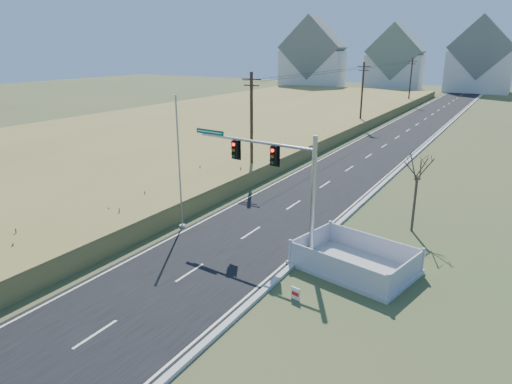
{
  "coord_description": "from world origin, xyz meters",
  "views": [
    {
      "loc": [
        13.34,
        -18.17,
        10.91
      ],
      "look_at": [
        1.41,
        2.23,
        3.4
      ],
      "focal_mm": 32.0,
      "sensor_mm": 36.0,
      "label": 1
    }
  ],
  "objects_px": {
    "fence_enclosure": "(354,264)",
    "flagpole": "(180,177)",
    "traffic_signal_mast": "(284,178)",
    "bare_tree": "(419,165)",
    "open_sign": "(296,294)"
  },
  "relations": [
    {
      "from": "fence_enclosure",
      "to": "traffic_signal_mast",
      "type": "bearing_deg",
      "value": -172.5
    },
    {
      "from": "fence_enclosure",
      "to": "bare_tree",
      "type": "xyz_separation_m",
      "value": [
        1.41,
        6.83,
        3.92
      ]
    },
    {
      "from": "open_sign",
      "to": "flagpole",
      "type": "relative_size",
      "value": 0.07
    },
    {
      "from": "traffic_signal_mast",
      "to": "fence_enclosure",
      "type": "bearing_deg",
      "value": 1.0
    },
    {
      "from": "open_sign",
      "to": "fence_enclosure",
      "type": "bearing_deg",
      "value": 85.52
    },
    {
      "from": "flagpole",
      "to": "bare_tree",
      "type": "height_order",
      "value": "flagpole"
    },
    {
      "from": "traffic_signal_mast",
      "to": "fence_enclosure",
      "type": "relative_size",
      "value": 1.29
    },
    {
      "from": "bare_tree",
      "to": "fence_enclosure",
      "type": "bearing_deg",
      "value": -101.63
    },
    {
      "from": "fence_enclosure",
      "to": "flagpole",
      "type": "xyz_separation_m",
      "value": [
        -11.3,
        0.05,
        3.04
      ]
    },
    {
      "from": "traffic_signal_mast",
      "to": "flagpole",
      "type": "relative_size",
      "value": 1.01
    },
    {
      "from": "bare_tree",
      "to": "open_sign",
      "type": "bearing_deg",
      "value": -103.76
    },
    {
      "from": "open_sign",
      "to": "bare_tree",
      "type": "xyz_separation_m",
      "value": [
        2.71,
        11.07,
        3.87
      ]
    },
    {
      "from": "flagpole",
      "to": "fence_enclosure",
      "type": "bearing_deg",
      "value": -0.25
    },
    {
      "from": "flagpole",
      "to": "open_sign",
      "type": "bearing_deg",
      "value": -23.21
    },
    {
      "from": "traffic_signal_mast",
      "to": "bare_tree",
      "type": "relative_size",
      "value": 1.61
    }
  ]
}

